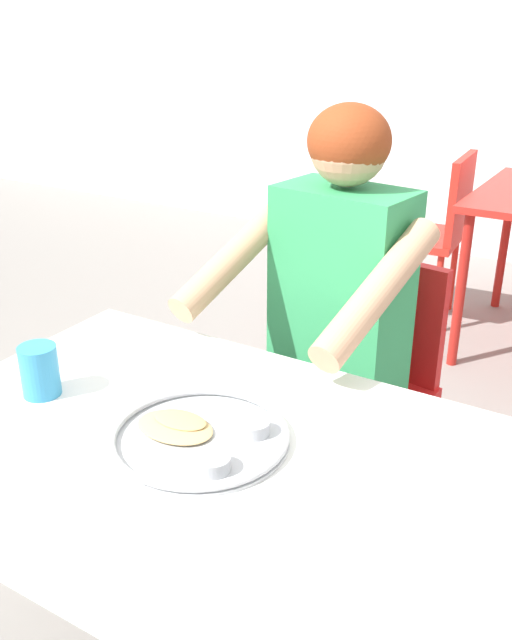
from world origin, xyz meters
The scene contains 6 objects.
table_foreground centered at (0.02, 0.04, 0.65)m, with size 1.17×0.80×0.72m.
thali_tray centered at (0.01, 0.05, 0.73)m, with size 0.33×0.33×0.03m.
drinking_cup centered at (-0.37, 0.02, 0.78)m, with size 0.08×0.08×0.11m.
chair_foreground centered at (-0.02, 0.87, 0.49)m, with size 0.48×0.44×0.82m.
diner_foreground centered at (-0.04, 0.66, 0.75)m, with size 0.54×0.59×1.26m.
chair_red_left centered at (-0.30, 2.47, 0.49)m, with size 0.43×0.45×0.84m.
Camera 1 is at (0.65, -0.82, 1.44)m, focal length 38.75 mm.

